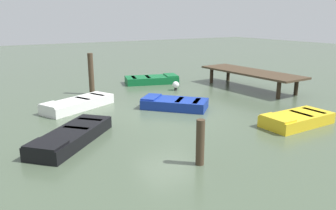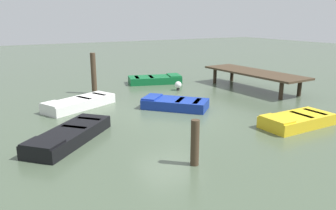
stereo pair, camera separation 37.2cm
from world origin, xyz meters
name	(u,v)px [view 1 (the left image)]	position (x,y,z in m)	size (l,w,h in m)	color
ground_plane	(168,113)	(0.00, 0.00, 0.00)	(80.00, 80.00, 0.00)	#475642
dock_segment	(251,73)	(-1.88, 6.32, 0.85)	(6.07, 2.24, 0.95)	#423323
rowboat_yellow	(297,119)	(3.64, 3.19, 0.22)	(1.27, 2.71, 0.46)	gold
rowboat_blue	(174,103)	(-0.53, 0.62, 0.22)	(2.83, 2.77, 0.46)	navy
rowboat_green	(152,80)	(-5.94, 2.46, 0.22)	(2.13, 3.26, 0.46)	#0F602D
rowboat_black	(72,136)	(1.25, -4.20, 0.22)	(3.12, 3.18, 0.46)	black
rowboat_white	(78,104)	(-2.59, -2.89, 0.22)	(2.34, 3.33, 0.46)	silver
mooring_piling_near_left	(200,142)	(4.54, -1.74, 0.62)	(0.22, 0.22, 1.23)	#423323
mooring_piling_far_left	(91,74)	(-4.93, -1.50, 1.03)	(0.26, 0.26, 2.06)	#423323
marker_buoy	(176,85)	(-3.56, 2.61, 0.29)	(0.36, 0.36, 0.48)	#262626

